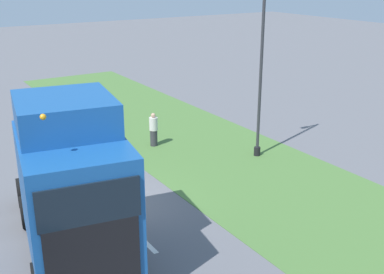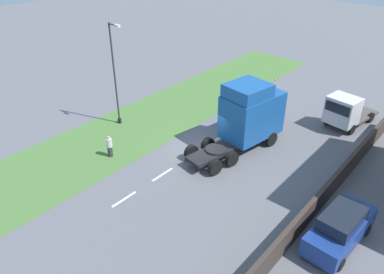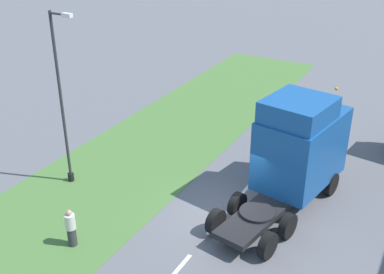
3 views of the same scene
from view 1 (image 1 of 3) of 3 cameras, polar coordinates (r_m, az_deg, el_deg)
name	(u,v)px [view 1 (image 1 of 3)]	position (r m, az deg, el deg)	size (l,w,h in m)	color
ground_plane	(110,207)	(17.16, -9.67, -8.21)	(120.00, 120.00, 0.00)	slate
grass_verge	(246,171)	(19.94, 6.41, -3.99)	(7.00, 44.00, 0.01)	#4C7538
lane_markings	(102,200)	(17.74, -10.57, -7.30)	(0.16, 14.60, 0.00)	white
lorry_cab	(73,186)	(13.21, -13.93, -5.66)	(3.76, 7.83, 4.89)	black
lamp_post	(259,72)	(20.49, 7.97, 7.59)	(1.26, 0.28, 7.93)	black
pedestrian	(154,130)	(22.41, -4.58, 0.83)	(0.39, 0.39, 1.60)	#333338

